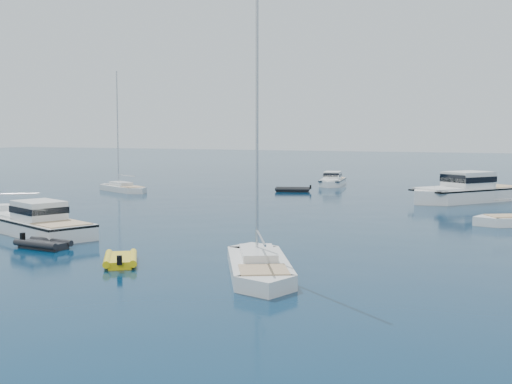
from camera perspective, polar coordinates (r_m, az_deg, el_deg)
motor_cruiser_centre at (r=44.77m, az=-18.27°, el=-3.50°), size 11.13×6.69×2.80m
motor_cruiser_distant at (r=65.85m, az=17.62°, el=-0.77°), size 11.07×13.79×3.61m
motor_cruiser_horizon at (r=81.81m, az=6.60°, el=0.56°), size 4.28×8.75×2.21m
sailboat_mid_r at (r=30.95m, az=0.24°, el=-7.05°), size 7.48×10.07×14.93m
sailboat_far_l at (r=74.93m, az=-11.43°, el=0.07°), size 9.53×6.18×13.78m
tender_yellow at (r=33.86m, az=-11.60°, el=-6.09°), size 3.62×3.95×0.95m
tender_grey_near at (r=39.55m, az=-17.87°, el=-4.61°), size 3.41×2.02×0.95m
tender_grey_far at (r=73.19m, az=3.17°, el=0.04°), size 4.45×3.33×0.95m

